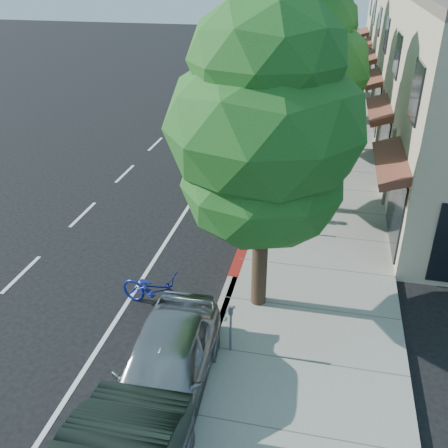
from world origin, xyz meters
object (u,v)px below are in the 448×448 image
(street_tree_1, at_px, (291,74))
(silver_suv, at_px, (224,149))
(street_tree_4, at_px, (318,24))
(street_tree_3, at_px, (313,25))
(street_tree_0, at_px, (265,131))
(near_car_a, at_px, (165,368))
(street_tree_5, at_px, (322,17))
(white_pickup, at_px, (274,110))
(dark_sedan, at_px, (276,120))
(dark_suv_far, at_px, (282,76))
(pedestrian, at_px, (352,128))
(cyclist, at_px, (262,198))
(bicycle, at_px, (154,290))
(street_tree_2, at_px, (304,52))

(street_tree_1, xyz_separation_m, silver_suv, (-3.10, 3.98, -4.21))
(street_tree_4, bearing_deg, street_tree_3, -90.00)
(street_tree_0, distance_m, near_car_a, 5.57)
(street_tree_4, bearing_deg, street_tree_5, 90.00)
(street_tree_5, height_order, white_pickup, street_tree_5)
(dark_sedan, bearing_deg, white_pickup, 102.93)
(dark_suv_far, height_order, pedestrian, pedestrian)
(street_tree_5, relative_size, pedestrian, 3.67)
(silver_suv, distance_m, white_pickup, 7.15)
(white_pickup, height_order, dark_suv_far, dark_suv_far)
(street_tree_3, bearing_deg, near_car_a, -93.84)
(street_tree_0, bearing_deg, street_tree_5, 90.00)
(pedestrian, bearing_deg, dark_suv_far, -96.27)
(dark_suv_far, bearing_deg, street_tree_4, -37.31)
(street_tree_4, relative_size, cyclist, 4.30)
(street_tree_3, xyz_separation_m, cyclist, (-0.65, -13.00, -4.28))
(silver_suv, xyz_separation_m, dark_sedan, (1.70, 4.93, 0.02))
(bicycle, xyz_separation_m, dark_sedan, (1.30, 15.50, 0.23))
(street_tree_0, height_order, pedestrian, street_tree_0)
(bicycle, relative_size, dark_suv_far, 0.43)
(bicycle, height_order, dark_sedan, dark_sedan)
(street_tree_2, distance_m, street_tree_5, 18.00)
(silver_suv, height_order, pedestrian, pedestrian)
(street_tree_2, bearing_deg, street_tree_3, 90.00)
(street_tree_2, distance_m, silver_suv, 5.43)
(silver_suv, bearing_deg, street_tree_2, 31.19)
(street_tree_1, height_order, street_tree_4, street_tree_1)
(dark_suv_far, bearing_deg, street_tree_0, -82.04)
(street_tree_2, height_order, dark_suv_far, street_tree_2)
(white_pickup, bearing_deg, street_tree_0, -77.45)
(street_tree_5, bearing_deg, pedestrian, -81.71)
(street_tree_0, relative_size, bicycle, 3.98)
(silver_suv, xyz_separation_m, pedestrian, (5.57, 3.10, 0.41))
(street_tree_5, bearing_deg, street_tree_3, -90.00)
(dark_sedan, bearing_deg, street_tree_1, -77.74)
(street_tree_4, height_order, white_pickup, street_tree_4)
(white_pickup, bearing_deg, street_tree_5, 88.98)
(street_tree_4, bearing_deg, silver_suv, -102.46)
(street_tree_3, bearing_deg, bicycle, -98.26)
(street_tree_2, bearing_deg, bicycle, -102.10)
(street_tree_2, height_order, cyclist, street_tree_2)
(dark_suv_far, bearing_deg, pedestrian, -66.74)
(silver_suv, relative_size, dark_suv_far, 1.14)
(cyclist, height_order, dark_sedan, cyclist)
(street_tree_3, relative_size, white_pickup, 1.64)
(dark_sedan, bearing_deg, street_tree_5, 88.03)
(street_tree_0, bearing_deg, dark_sedan, 95.37)
(dark_suv_far, relative_size, pedestrian, 2.33)
(street_tree_1, height_order, white_pickup, street_tree_1)
(dark_sedan, relative_size, near_car_a, 1.00)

